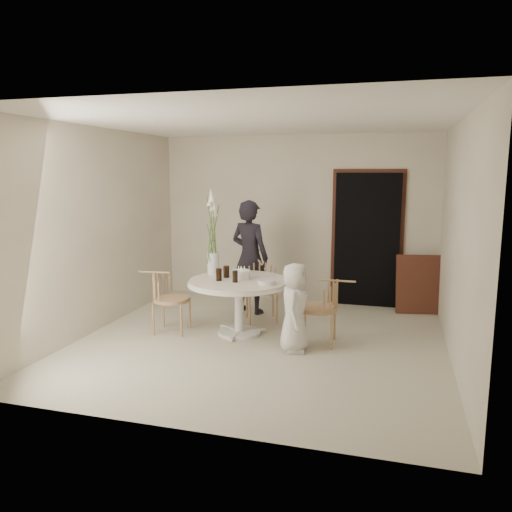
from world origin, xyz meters
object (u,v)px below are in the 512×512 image
(chair_right, at_px, (328,302))
(boy, at_px, (294,307))
(chair_far, at_px, (261,282))
(birthday_cake, at_px, (241,274))
(girl, at_px, (250,257))
(table, at_px, (239,288))
(chair_left, at_px, (163,293))
(flower_vase, at_px, (213,241))

(chair_right, bearing_deg, boy, -47.11)
(chair_far, relative_size, birthday_cake, 3.51)
(chair_far, xyz_separation_m, girl, (-0.25, 0.30, 0.31))
(girl, xyz_separation_m, birthday_cake, (0.17, -0.98, -0.07))
(table, distance_m, chair_right, 1.17)
(table, xyz_separation_m, birthday_cake, (0.00, 0.07, 0.17))
(table, bearing_deg, chair_left, -170.27)
(table, relative_size, birthday_cake, 5.54)
(table, distance_m, boy, 0.93)
(chair_far, distance_m, flower_vase, 0.98)
(chair_far, bearing_deg, girl, 106.97)
(table, distance_m, chair_far, 0.75)
(chair_right, xyz_separation_m, chair_left, (-2.17, -0.08, -0.01))
(chair_far, bearing_deg, table, -119.70)
(chair_right, height_order, flower_vase, flower_vase)
(chair_far, bearing_deg, birthday_cake, -120.01)
(chair_far, height_order, boy, boy)
(boy, height_order, flower_vase, flower_vase)
(birthday_cake, bearing_deg, chair_left, -166.44)
(boy, height_order, birthday_cake, boy)
(chair_right, height_order, girl, girl)
(birthday_cake, bearing_deg, flower_vase, 159.68)
(birthday_cake, bearing_deg, boy, -31.02)
(chair_far, bearing_deg, boy, -80.72)
(chair_right, bearing_deg, table, -95.04)
(chair_left, xyz_separation_m, birthday_cake, (1.01, 0.24, 0.25))
(table, height_order, boy, boy)
(chair_far, xyz_separation_m, boy, (0.73, -1.16, -0.01))
(girl, bearing_deg, boy, 142.35)
(chair_left, bearing_deg, chair_far, -56.23)
(birthday_cake, relative_size, flower_vase, 0.20)
(girl, xyz_separation_m, flower_vase, (-0.28, -0.81, 0.33))
(girl, bearing_deg, table, 117.36)
(table, xyz_separation_m, boy, (0.82, -0.42, -0.08))
(table, bearing_deg, birthday_cake, 86.10)
(chair_right, xyz_separation_m, boy, (-0.35, -0.33, -0.01))
(chair_far, relative_size, girl, 0.49)
(girl, relative_size, flower_vase, 1.44)
(boy, bearing_deg, birthday_cake, 54.33)
(girl, bearing_deg, flower_vase, 89.30)
(table, height_order, chair_right, chair_right)
(chair_far, bearing_deg, chair_right, -60.61)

